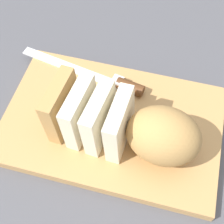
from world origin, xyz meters
The scene contains 8 objects.
ground_plane centered at (0.00, 0.00, 0.00)m, with size 3.00×3.00×0.00m, color #4C4C51.
cutting_board centered at (0.00, 0.00, 0.01)m, with size 0.39×0.25×0.02m, color tan.
bread_loaf centered at (-0.04, 0.03, 0.07)m, with size 0.26×0.12×0.10m.
bread_knife centered at (0.02, -0.08, 0.03)m, with size 0.26×0.08×0.02m.
crumb_near_knife centered at (0.03, 0.00, 0.02)m, with size 0.00×0.00×0.00m, color tan.
crumb_near_loaf centered at (-0.02, 0.05, 0.02)m, with size 0.00×0.00×0.00m, color tan.
crumb_stray_left centered at (-0.06, 0.04, 0.02)m, with size 0.01×0.01×0.01m, color tan.
crumb_stray_right centered at (0.00, 0.03, 0.02)m, with size 0.01×0.01×0.01m, color tan.
Camera 1 is at (-0.06, 0.29, 0.52)m, focal length 52.50 mm.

